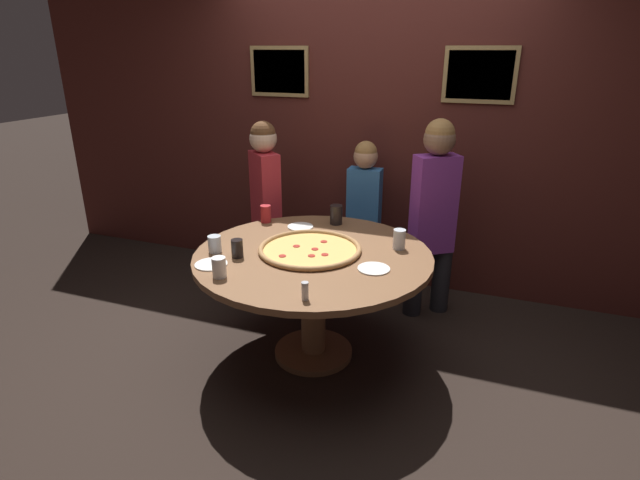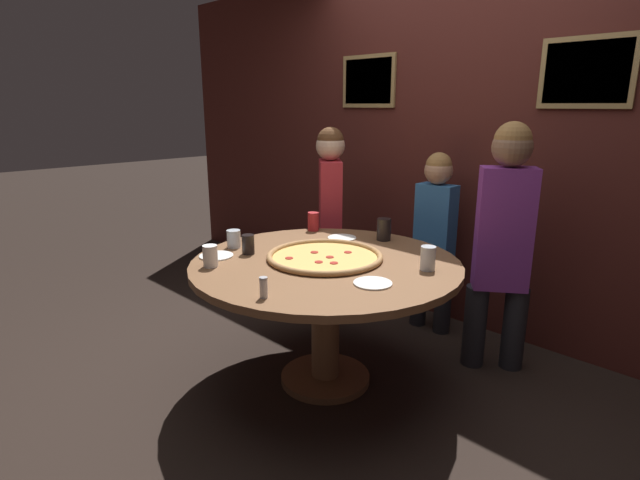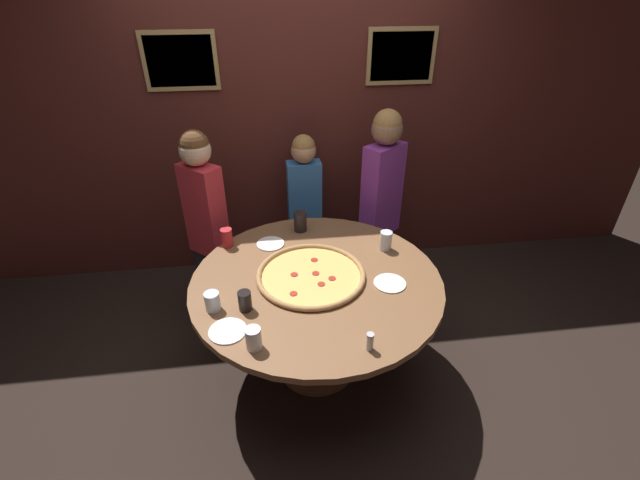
{
  "view_description": "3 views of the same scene",
  "coord_description": "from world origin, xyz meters",
  "views": [
    {
      "loc": [
        1.04,
        -2.67,
        1.94
      ],
      "look_at": [
        0.06,
        -0.04,
        0.85
      ],
      "focal_mm": 28.0,
      "sensor_mm": 36.0,
      "label": 1
    },
    {
      "loc": [
        1.83,
        -1.88,
        1.57
      ],
      "look_at": [
        -0.12,
        0.08,
        0.82
      ],
      "focal_mm": 28.0,
      "sensor_mm": 36.0,
      "label": 2
    },
    {
      "loc": [
        -0.24,
        -2.01,
        2.27
      ],
      "look_at": [
        0.03,
        0.07,
        0.96
      ],
      "focal_mm": 24.0,
      "sensor_mm": 36.0,
      "label": 3
    }
  ],
  "objects": [
    {
      "name": "drink_cup_by_shaker",
      "position": [
        -0.58,
        -0.2,
        0.79
      ],
      "size": [
        0.08,
        0.08,
        0.11
      ],
      "primitive_type": "cylinder",
      "color": "silver",
      "rests_on": "dining_table"
    },
    {
      "name": "drink_cup_near_right",
      "position": [
        0.49,
        0.26,
        0.8
      ],
      "size": [
        0.08,
        0.08,
        0.13
      ],
      "primitive_type": "cylinder",
      "color": "silver",
      "rests_on": "dining_table"
    },
    {
      "name": "white_plate_near_front",
      "position": [
        -0.5,
        -0.38,
        0.74
      ],
      "size": [
        0.19,
        0.19,
        0.01
      ],
      "primitive_type": "cylinder",
      "color": "white",
      "rests_on": "dining_table"
    },
    {
      "name": "diner_far_right",
      "position": [
        -0.71,
        0.78,
        0.8
      ],
      "size": [
        0.35,
        0.33,
        1.42
      ],
      "rotation": [
        0.0,
        0.0,
        2.4
      ],
      "color": "#232328",
      "rests_on": "ground_plane"
    },
    {
      "name": "drink_cup_beside_pizza",
      "position": [
        -0.36,
        -0.5,
        0.8
      ],
      "size": [
        0.08,
        0.08,
        0.12
      ],
      "primitive_type": "cylinder",
      "color": "white",
      "rests_on": "dining_table"
    },
    {
      "name": "ground_plane",
      "position": [
        0.0,
        0.0,
        0.0
      ],
      "size": [
        24.0,
        24.0,
        0.0
      ],
      "primitive_type": "plane",
      "color": "black"
    },
    {
      "name": "diner_side_right",
      "position": [
        0.03,
        1.05,
        0.72
      ],
      "size": [
        0.32,
        0.19,
        1.27
      ],
      "rotation": [
        0.0,
        0.0,
        -3.11
      ],
      "color": "#232328",
      "rests_on": "ground_plane"
    },
    {
      "name": "drink_cup_front_edge",
      "position": [
        -0.04,
        0.57,
        0.81
      ],
      "size": [
        0.09,
        0.09,
        0.14
      ],
      "primitive_type": "cylinder",
      "color": "black",
      "rests_on": "dining_table"
    },
    {
      "name": "back_wall",
      "position": [
        0.0,
        1.34,
        1.3
      ],
      "size": [
        6.4,
        0.08,
        2.6
      ],
      "color": "#4C1E19",
      "rests_on": "ground_plane"
    },
    {
      "name": "white_plate_right_side",
      "position": [
        0.42,
        -0.1,
        0.74
      ],
      "size": [
        0.19,
        0.19,
        0.01
      ],
      "primitive_type": "cylinder",
      "color": "white",
      "rests_on": "dining_table"
    },
    {
      "name": "white_plate_far_back",
      "position": [
        -0.26,
        0.42,
        0.74
      ],
      "size": [
        0.18,
        0.18,
        0.01
      ],
      "primitive_type": "cylinder",
      "color": "white",
      "rests_on": "dining_table"
    },
    {
      "name": "drink_cup_far_right",
      "position": [
        -0.54,
        0.43,
        0.8
      ],
      "size": [
        0.08,
        0.08,
        0.13
      ],
      "primitive_type": "cylinder",
      "color": "#B22328",
      "rests_on": "dining_table"
    },
    {
      "name": "dining_table",
      "position": [
        0.0,
        0.0,
        0.6
      ],
      "size": [
        1.49,
        1.49,
        0.74
      ],
      "color": "brown",
      "rests_on": "ground_plane"
    },
    {
      "name": "condiment_shaker",
      "position": [
        0.18,
        -0.59,
        0.79
      ],
      "size": [
        0.04,
        0.04,
        0.1
      ],
      "color": "silver",
      "rests_on": "dining_table"
    },
    {
      "name": "diner_far_left",
      "position": [
        0.61,
        0.86,
        0.84
      ],
      "size": [
        0.38,
        0.32,
        1.49
      ],
      "rotation": [
        0.0,
        0.0,
        -2.53
      ],
      "color": "#232328",
      "rests_on": "ground_plane"
    },
    {
      "name": "drink_cup_far_left",
      "position": [
        -0.41,
        -0.22,
        0.8
      ],
      "size": [
        0.07,
        0.07,
        0.11
      ],
      "primitive_type": "cylinder",
      "color": "black",
      "rests_on": "dining_table"
    },
    {
      "name": "giant_pizza",
      "position": [
        -0.03,
        0.02,
        0.75
      ],
      "size": [
        0.65,
        0.65,
        0.03
      ],
      "color": "#EAB75B",
      "rests_on": "dining_table"
    }
  ]
}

